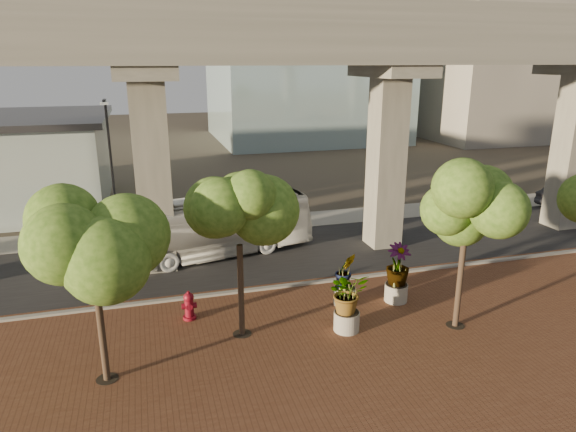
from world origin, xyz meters
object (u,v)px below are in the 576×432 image
object	(u,v)px
transit_bus	(204,228)
parked_car	(568,196)
fire_hydrant	(189,306)
planter_front	(347,295)

from	to	relation	value
transit_bus	parked_car	bearing A→B (deg)	-95.49
parked_car	fire_hydrant	xyz separation A→B (m)	(-26.99, -9.30, -0.15)
planter_front	parked_car	bearing A→B (deg)	28.95
parked_car	fire_hydrant	distance (m)	28.54
transit_bus	planter_front	size ratio (longest dim) A/B	4.81
transit_bus	parked_car	distance (m)	25.70
parked_car	fire_hydrant	bearing A→B (deg)	99.97
fire_hydrant	parked_car	bearing A→B (deg)	19.01
transit_bus	fire_hydrant	bearing A→B (deg)	156.35
parked_car	transit_bus	bearing A→B (deg)	86.90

